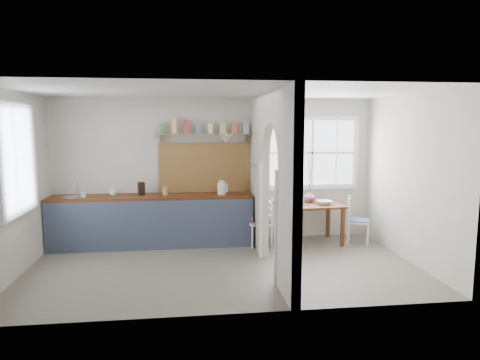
{
  "coord_description": "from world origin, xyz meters",
  "views": [
    {
      "loc": [
        -0.52,
        -6.18,
        2.14
      ],
      "look_at": [
        0.28,
        0.25,
        1.28
      ],
      "focal_mm": 32.0,
      "sensor_mm": 36.0,
      "label": 1
    }
  ],
  "objects": [
    {
      "name": "chair_right",
      "position": [
        2.53,
        1.04,
        0.41
      ],
      "size": [
        0.5,
        0.5,
        0.83
      ],
      "primitive_type": null,
      "rotation": [
        0.0,
        0.0,
        1.16
      ],
      "color": "white",
      "rests_on": "floor"
    },
    {
      "name": "nook_window",
      "position": [
        1.8,
        1.56,
        1.6
      ],
      "size": [
        1.76,
        0.1,
        1.3
      ],
      "primitive_type": null,
      "color": "white",
      "rests_on": "walls"
    },
    {
      "name": "partition",
      "position": [
        0.7,
        0.06,
        1.45
      ],
      "size": [
        0.12,
        3.2,
        2.6
      ],
      "color": "beige",
      "rests_on": "floor"
    },
    {
      "name": "chair_left",
      "position": [
        0.72,
        1.08,
        0.43
      ],
      "size": [
        0.43,
        0.43,
        0.86
      ],
      "primitive_type": null,
      "rotation": [
        0.0,
        0.0,
        -1.46
      ],
      "color": "white",
      "rests_on": "floor"
    },
    {
      "name": "kettle",
      "position": [
        0.08,
        1.25,
        1.02
      ],
      "size": [
        0.21,
        0.17,
        0.25
      ],
      "primitive_type": null,
      "rotation": [
        0.0,
        0.0,
        0.05
      ],
      "color": "white",
      "rests_on": "counter"
    },
    {
      "name": "floor",
      "position": [
        0.0,
        0.0,
        0.0
      ],
      "size": [
        5.8,
        3.2,
        0.01
      ],
      "primitive_type": "cube",
      "color": "#6F685C",
      "rests_on": "ground"
    },
    {
      "name": "plate",
      "position": [
        1.26,
        1.02,
        0.72
      ],
      "size": [
        0.23,
        0.23,
        0.01
      ],
      "primitive_type": "cylinder",
      "rotation": [
        0.0,
        0.0,
        0.42
      ],
      "color": "#393232",
      "rests_on": "dining_table"
    },
    {
      "name": "dining_table",
      "position": [
        1.63,
        1.12,
        0.36
      ],
      "size": [
        1.2,
        0.84,
        0.72
      ],
      "primitive_type": null,
      "rotation": [
        0.0,
        0.0,
        0.07
      ],
      "color": "#5A2E16",
      "rests_on": "floor"
    },
    {
      "name": "towel_magenta",
      "position": [
        0.58,
        0.98,
        0.28
      ],
      "size": [
        0.02,
        0.03,
        0.52
      ],
      "primitive_type": "cube",
      "color": "#D73A72",
      "rests_on": "counter"
    },
    {
      "name": "sink",
      "position": [
        -2.43,
        1.3,
        0.89
      ],
      "size": [
        0.4,
        0.4,
        0.02
      ],
      "primitive_type": "cylinder",
      "color": "silver",
      "rests_on": "counter"
    },
    {
      "name": "counter",
      "position": [
        -1.13,
        1.33,
        0.46
      ],
      "size": [
        3.5,
        0.6,
        0.9
      ],
      "color": "#5A2E16",
      "rests_on": "floor"
    },
    {
      "name": "shelf",
      "position": [
        -0.2,
        1.49,
        2.01
      ],
      "size": [
        1.75,
        0.2,
        0.21
      ],
      "color": "#806045",
      "rests_on": "walls"
    },
    {
      "name": "walls",
      "position": [
        0.0,
        0.0,
        1.3
      ],
      "size": [
        5.81,
        3.21,
        2.6
      ],
      "color": "beige",
      "rests_on": "floor"
    },
    {
      "name": "mug_b",
      "position": [
        -1.81,
        1.38,
        0.95
      ],
      "size": [
        0.17,
        0.17,
        0.1
      ],
      "primitive_type": "imported",
      "rotation": [
        0.0,
        0.0,
        -0.41
      ],
      "color": "white",
      "rests_on": "counter"
    },
    {
      "name": "jar",
      "position": [
        -0.91,
        1.33,
        0.97
      ],
      "size": [
        0.11,
        0.11,
        0.14
      ],
      "primitive_type": "cylinder",
      "rotation": [
        0.0,
        0.0,
        0.31
      ],
      "color": "gray",
      "rests_on": "counter"
    },
    {
      "name": "ceiling",
      "position": [
        0.0,
        0.0,
        2.6
      ],
      "size": [
        5.8,
        3.2,
        0.01
      ],
      "primitive_type": "cube",
      "color": "beige",
      "rests_on": "walls"
    },
    {
      "name": "pendant_lamp",
      "position": [
        0.15,
        1.15,
        1.88
      ],
      "size": [
        0.26,
        0.26,
        0.16
      ],
      "primitive_type": "cone",
      "color": "beige",
      "rests_on": "ceiling"
    },
    {
      "name": "table_cup",
      "position": [
        1.46,
        1.01,
        0.76
      ],
      "size": [
        0.14,
        0.14,
        0.1
      ],
      "primitive_type": "imported",
      "rotation": [
        0.0,
        0.0,
        0.43
      ],
      "color": "#599D60",
      "rests_on": "dining_table"
    },
    {
      "name": "bowl",
      "position": [
        1.89,
        1.06,
        0.75
      ],
      "size": [
        0.29,
        0.29,
        0.07
      ],
      "primitive_type": "imported",
      "rotation": [
        0.0,
        0.0,
        0.06
      ],
      "color": "white",
      "rests_on": "dining_table"
    },
    {
      "name": "backsplash",
      "position": [
        -0.2,
        1.58,
        1.35
      ],
      "size": [
        1.65,
        0.03,
        0.9
      ],
      "primitive_type": "cube",
      "color": "olive",
      "rests_on": "walls"
    },
    {
      "name": "kitchen_window",
      "position": [
        -2.87,
        0.0,
        1.65
      ],
      "size": [
        0.1,
        1.16,
        1.5
      ],
      "primitive_type": null,
      "color": "white",
      "rests_on": "walls"
    },
    {
      "name": "mug_a",
      "position": [
        -2.26,
        1.21,
        0.95
      ],
      "size": [
        0.11,
        0.11,
        0.1
      ],
      "primitive_type": "imported",
      "rotation": [
        0.0,
        0.0,
        -0.03
      ],
      "color": "white",
      "rests_on": "counter"
    },
    {
      "name": "utensil_rail",
      "position": [
        0.61,
        0.9,
        1.45
      ],
      "size": [
        0.02,
        0.5,
        0.02
      ],
      "primitive_type": "cylinder",
      "rotation": [
        1.57,
        0.0,
        0.0
      ],
      "color": "silver",
      "rests_on": "partition"
    },
    {
      "name": "towel_orange",
      "position": [
        0.58,
        0.94,
        0.25
      ],
      "size": [
        0.02,
        0.03,
        0.55
      ],
      "primitive_type": "cube",
      "color": "#BB5727",
      "rests_on": "counter"
    },
    {
      "name": "knife_block",
      "position": [
        -1.32,
        1.37,
        1.01
      ],
      "size": [
        0.14,
        0.17,
        0.23
      ],
      "primitive_type": "cube",
      "rotation": [
        0.0,
        0.0,
        0.31
      ],
      "color": "#331F17",
      "rests_on": "counter"
    },
    {
      "name": "vase",
      "position": [
        1.69,
        1.31,
        0.82
      ],
      "size": [
        0.23,
        0.23,
        0.21
      ],
      "primitive_type": "imported",
      "rotation": [
        0.0,
        0.0,
        0.15
      ],
      "color": "slate",
      "rests_on": "dining_table"
    }
  ]
}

